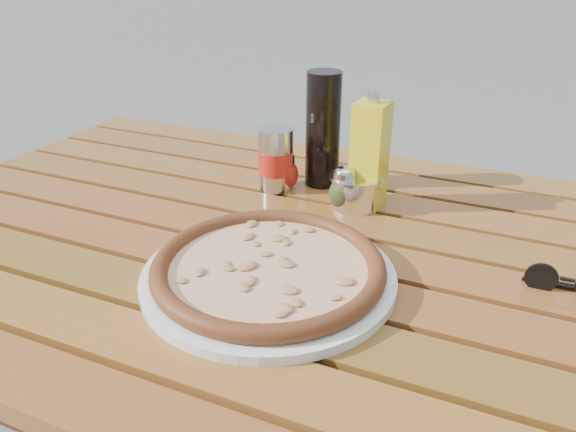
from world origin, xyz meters
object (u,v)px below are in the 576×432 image
at_px(pepper_shaker, 284,170).
at_px(soda_can, 276,160).
at_px(dark_bottle, 323,130).
at_px(sunglasses, 566,283).
at_px(table, 283,277).
at_px(pizza, 268,267).
at_px(olive_oil_cruet, 370,155).
at_px(parmesan_tin, 356,190).
at_px(oregano_shaker, 344,189).
at_px(plate, 269,276).

xyz_separation_m(pepper_shaker, soda_can, (-0.02, -0.00, 0.02)).
relative_size(dark_bottle, sunglasses, 2.00).
bearing_deg(table, pizza, -74.81).
relative_size(pepper_shaker, olive_oil_cruet, 0.39).
bearing_deg(olive_oil_cruet, table, -116.70).
distance_m(soda_can, parmesan_tin, 0.17).
bearing_deg(oregano_shaker, sunglasses, -19.88).
relative_size(soda_can, olive_oil_cruet, 0.57).
height_order(oregano_shaker, olive_oil_cruet, olive_oil_cruet).
distance_m(olive_oil_cruet, sunglasses, 0.38).
bearing_deg(plate, olive_oil_cruet, 79.78).
bearing_deg(plate, dark_bottle, 98.99).
height_order(dark_bottle, olive_oil_cruet, dark_bottle).
distance_m(plate, pizza, 0.02).
height_order(pizza, pepper_shaker, pepper_shaker).
xyz_separation_m(plate, soda_can, (-0.13, 0.30, 0.05)).
bearing_deg(parmesan_tin, oregano_shaker, -126.66).
bearing_deg(table, dark_bottle, 95.63).
xyz_separation_m(table, plate, (0.03, -0.12, 0.08)).
bearing_deg(dark_bottle, plate, -81.01).
distance_m(pizza, pepper_shaker, 0.33).
height_order(plate, dark_bottle, dark_bottle).
xyz_separation_m(pepper_shaker, sunglasses, (0.50, -0.17, -0.02)).
relative_size(pizza, parmesan_tin, 3.44).
relative_size(pizza, dark_bottle, 1.97).
bearing_deg(plate, sunglasses, 19.64).
height_order(pepper_shaker, dark_bottle, dark_bottle).
bearing_deg(sunglasses, olive_oil_cruet, 151.89).
distance_m(plate, sunglasses, 0.41).
xyz_separation_m(oregano_shaker, parmesan_tin, (0.01, 0.02, -0.01)).
relative_size(olive_oil_cruet, parmesan_tin, 1.67).
distance_m(plate, oregano_shaker, 0.27).
height_order(pizza, dark_bottle, dark_bottle).
distance_m(pizza, olive_oil_cruet, 0.31).
distance_m(table, dark_bottle, 0.30).
distance_m(pepper_shaker, oregano_shaker, 0.14).
distance_m(oregano_shaker, parmesan_tin, 0.03).
bearing_deg(parmesan_tin, sunglasses, -23.48).
bearing_deg(dark_bottle, soda_can, -140.43).
distance_m(dark_bottle, sunglasses, 0.50).
relative_size(dark_bottle, soda_can, 1.83).
relative_size(olive_oil_cruet, sunglasses, 1.91).
bearing_deg(pepper_shaker, parmesan_tin, -7.54).
bearing_deg(oregano_shaker, soda_can, 166.88).
distance_m(table, pizza, 0.16).
bearing_deg(soda_can, table, -61.96).
relative_size(plate, soda_can, 3.00).
xyz_separation_m(plate, parmesan_tin, (0.04, 0.29, 0.02)).
xyz_separation_m(soda_can, olive_oil_cruet, (0.18, -0.00, 0.04)).
distance_m(plate, parmesan_tin, 0.29).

